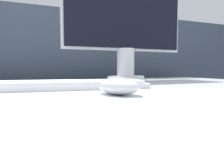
# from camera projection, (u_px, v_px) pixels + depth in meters

# --- Properties ---
(partition_panel) EXTENTS (5.00, 0.03, 1.14)m
(partition_panel) POSITION_uv_depth(u_px,v_px,m) (49.00, 112.00, 1.20)
(partition_panel) COLOR #333D4C
(partition_panel) RESTS_ON ground_plane
(computer_mouse_near) EXTENTS (0.11, 0.14, 0.04)m
(computer_mouse_near) POSITION_uv_depth(u_px,v_px,m) (118.00, 86.00, 0.51)
(computer_mouse_near) COLOR silver
(computer_mouse_near) RESTS_ON desk
(keyboard) EXTENTS (0.46, 0.20, 0.02)m
(keyboard) POSITION_uv_depth(u_px,v_px,m) (73.00, 85.00, 0.66)
(keyboard) COLOR silver
(keyboard) RESTS_ON desk
(monitor) EXTENTS (0.63, 0.18, 0.49)m
(monitor) POSITION_uv_depth(u_px,v_px,m) (126.00, 25.00, 1.07)
(monitor) COLOR silver
(monitor) RESTS_ON desk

